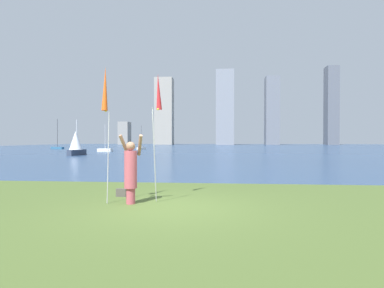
{
  "coord_description": "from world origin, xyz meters",
  "views": [
    {
      "loc": [
        1.31,
        -8.05,
        1.71
      ],
      "look_at": [
        -0.85,
        15.18,
        1.4
      ],
      "focal_mm": 30.22,
      "sensor_mm": 36.0,
      "label": 1
    }
  ],
  "objects_px": {
    "sailboat_0": "(76,143)",
    "kite_flag_right": "(158,95)",
    "kite_flag_left": "(105,92)",
    "sailboat_2": "(57,147)",
    "bag": "(121,193)",
    "person": "(131,170)",
    "sailboat_5": "(141,148)",
    "sailboat_3": "(105,150)"
  },
  "relations": [
    {
      "from": "sailboat_0",
      "to": "kite_flag_right",
      "type": "bearing_deg",
      "value": -60.5
    },
    {
      "from": "kite_flag_left",
      "to": "kite_flag_right",
      "type": "bearing_deg",
      "value": 30.6
    },
    {
      "from": "kite_flag_right",
      "to": "sailboat_2",
      "type": "height_order",
      "value": "sailboat_2"
    },
    {
      "from": "bag",
      "to": "sailboat_2",
      "type": "bearing_deg",
      "value": 119.82
    },
    {
      "from": "kite_flag_left",
      "to": "sailboat_2",
      "type": "relative_size",
      "value": 0.65
    },
    {
      "from": "kite_flag_right",
      "to": "sailboat_0",
      "type": "relative_size",
      "value": 0.91
    },
    {
      "from": "person",
      "to": "sailboat_5",
      "type": "distance_m",
      "value": 48.29
    },
    {
      "from": "bag",
      "to": "sailboat_2",
      "type": "height_order",
      "value": "sailboat_2"
    },
    {
      "from": "person",
      "to": "kite_flag_left",
      "type": "distance_m",
      "value": 2.16
    },
    {
      "from": "bag",
      "to": "sailboat_0",
      "type": "bearing_deg",
      "value": 117.77
    },
    {
      "from": "sailboat_5",
      "to": "sailboat_0",
      "type": "bearing_deg",
      "value": -95.12
    },
    {
      "from": "sailboat_0",
      "to": "sailboat_3",
      "type": "relative_size",
      "value": 1.0
    },
    {
      "from": "sailboat_0",
      "to": "sailboat_2",
      "type": "relative_size",
      "value": 0.7
    },
    {
      "from": "bag",
      "to": "sailboat_2",
      "type": "relative_size",
      "value": 0.05
    },
    {
      "from": "kite_flag_right",
      "to": "bag",
      "type": "distance_m",
      "value": 3.13
    },
    {
      "from": "kite_flag_right",
      "to": "sailboat_0",
      "type": "distance_m",
      "value": 28.78
    },
    {
      "from": "kite_flag_left",
      "to": "bag",
      "type": "height_order",
      "value": "kite_flag_left"
    },
    {
      "from": "sailboat_2",
      "to": "sailboat_3",
      "type": "bearing_deg",
      "value": -41.44
    },
    {
      "from": "person",
      "to": "kite_flag_left",
      "type": "bearing_deg",
      "value": -173.09
    },
    {
      "from": "kite_flag_left",
      "to": "sailboat_3",
      "type": "xyz_separation_m",
      "value": [
        -13.73,
        36.88,
        -2.71
      ]
    },
    {
      "from": "sailboat_2",
      "to": "sailboat_0",
      "type": "bearing_deg",
      "value": -58.09
    },
    {
      "from": "bag",
      "to": "kite_flag_right",
      "type": "bearing_deg",
      "value": -20.32
    },
    {
      "from": "kite_flag_left",
      "to": "sailboat_2",
      "type": "xyz_separation_m",
      "value": [
        -27.24,
        48.82,
        -2.6
      ]
    },
    {
      "from": "kite_flag_right",
      "to": "sailboat_5",
      "type": "height_order",
      "value": "sailboat_5"
    },
    {
      "from": "kite_flag_left",
      "to": "sailboat_5",
      "type": "xyz_separation_m",
      "value": [
        -10.98,
        47.03,
        -2.71
      ]
    },
    {
      "from": "sailboat_0",
      "to": "sailboat_3",
      "type": "xyz_separation_m",
      "value": [
        -0.84,
        11.12,
        -1.11
      ]
    },
    {
      "from": "person",
      "to": "sailboat_0",
      "type": "height_order",
      "value": "sailboat_0"
    },
    {
      "from": "sailboat_2",
      "to": "sailboat_3",
      "type": "distance_m",
      "value": 18.03
    },
    {
      "from": "kite_flag_right",
      "to": "sailboat_2",
      "type": "xyz_separation_m",
      "value": [
        -28.51,
        48.07,
        -2.6
      ]
    },
    {
      "from": "bag",
      "to": "sailboat_5",
      "type": "relative_size",
      "value": 0.07
    },
    {
      "from": "kite_flag_right",
      "to": "sailboat_2",
      "type": "relative_size",
      "value": 0.64
    },
    {
      "from": "sailboat_0",
      "to": "sailboat_2",
      "type": "distance_m",
      "value": 27.18
    },
    {
      "from": "person",
      "to": "sailboat_3",
      "type": "distance_m",
      "value": 39.43
    },
    {
      "from": "sailboat_3",
      "to": "sailboat_2",
      "type": "bearing_deg",
      "value": 138.56
    },
    {
      "from": "person",
      "to": "kite_flag_left",
      "type": "xyz_separation_m",
      "value": [
        -0.63,
        -0.16,
        2.06
      ]
    },
    {
      "from": "kite_flag_left",
      "to": "sailboat_0",
      "type": "bearing_deg",
      "value": 116.58
    },
    {
      "from": "sailboat_3",
      "to": "bag",
      "type": "bearing_deg",
      "value": -68.9
    },
    {
      "from": "person",
      "to": "sailboat_3",
      "type": "xyz_separation_m",
      "value": [
        -14.36,
        36.72,
        -0.66
      ]
    },
    {
      "from": "bag",
      "to": "sailboat_3",
      "type": "bearing_deg",
      "value": 111.1
    },
    {
      "from": "sailboat_0",
      "to": "sailboat_5",
      "type": "relative_size",
      "value": 0.93
    },
    {
      "from": "person",
      "to": "bag",
      "type": "bearing_deg",
      "value": 112.11
    },
    {
      "from": "sailboat_0",
      "to": "sailboat_3",
      "type": "distance_m",
      "value": 11.21
    }
  ]
}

